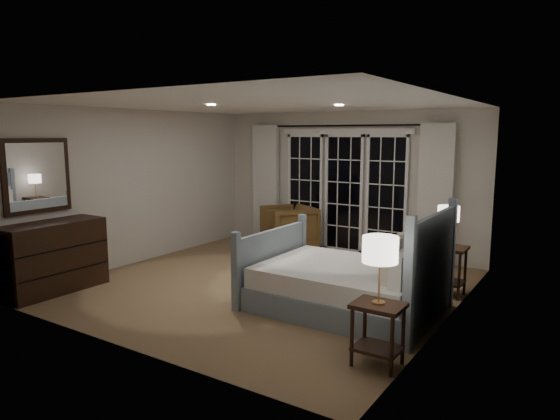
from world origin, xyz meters
The scene contains 20 objects.
floor centered at (0.00, 0.00, 0.00)m, with size 5.00×5.00×0.00m, color brown.
ceiling centered at (0.00, 0.00, 2.50)m, with size 5.00×5.00×0.00m, color white.
wall_left centered at (-2.50, 0.00, 1.25)m, with size 0.02×5.00×2.50m, color beige.
wall_right centered at (2.50, 0.00, 1.25)m, with size 0.02×5.00×2.50m, color beige.
wall_back centered at (0.00, 2.50, 1.25)m, with size 5.00×0.02×2.50m, color beige.
wall_front centered at (0.00, -2.50, 1.25)m, with size 5.00×0.02×2.50m, color beige.
french_doors centered at (0.00, 2.46, 1.09)m, with size 2.50×0.04×2.20m.
curtain_rod centered at (0.00, 2.40, 2.25)m, with size 0.03×0.03×3.50m, color black.
curtain_left centered at (-1.65, 2.38, 1.15)m, with size 0.55×0.10×2.25m, color silver.
curtain_right centered at (1.65, 2.38, 1.15)m, with size 0.55×0.10×2.25m, color silver.
downlight_a centered at (0.80, 0.60, 2.49)m, with size 0.12×0.12×0.01m, color white.
downlight_b centered at (-0.60, -0.40, 2.49)m, with size 0.12×0.12×0.01m, color white.
bed centered at (1.42, -0.29, 0.32)m, with size 2.15×1.54×1.25m.
nightstand_left centered at (2.27, -1.49, 0.38)m, with size 0.45×0.36×0.59m.
nightstand_right centered at (2.24, 0.93, 0.43)m, with size 0.50×0.40×0.65m.
lamp_left centered at (2.27, -1.49, 1.08)m, with size 0.32×0.32×0.62m.
lamp_right centered at (2.24, 0.93, 1.08)m, with size 0.28×0.28×0.53m.
armchair centered at (-0.90, 2.05, 0.40)m, with size 0.86×0.89×0.81m, color brown.
dresser centered at (-2.23, -1.80, 0.47)m, with size 0.57×1.34×0.95m.
mirror centered at (-2.47, -1.80, 1.55)m, with size 0.05×0.85×1.00m.
Camera 1 is at (3.88, -5.60, 2.10)m, focal length 32.00 mm.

